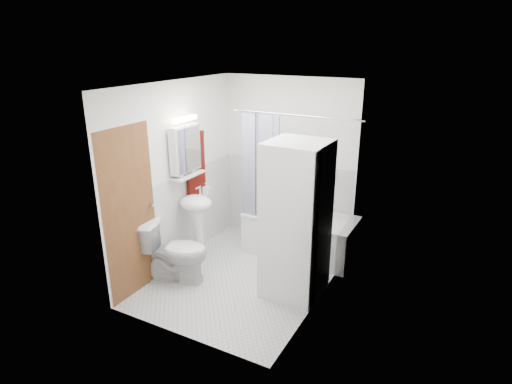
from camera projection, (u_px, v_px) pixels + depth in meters
The scene contains 20 objects.
floor at pixel (245, 277), 5.46m from camera, with size 2.60×2.60×0.00m, color silver.
room_walls at pixel (243, 165), 4.96m from camera, with size 2.60×2.60×2.60m.
wainscot at pixel (255, 225), 5.50m from camera, with size 1.98×2.58×2.58m.
door at pixel (152, 205), 5.08m from camera, with size 0.05×2.00×2.00m.
bathtub at pixel (300, 233), 5.95m from camera, with size 1.52×0.72×0.58m.
tub_spout at pixel (324, 189), 5.94m from camera, with size 0.04×0.04×0.12m, color silver.
curtain_rod at pixel (295, 115), 5.14m from camera, with size 0.02×0.02×1.70m, color silver.
shower_curtain at pixel (260, 170), 5.60m from camera, with size 0.55×0.02×1.45m.
sink at pixel (197, 213), 5.61m from camera, with size 0.44×0.37×1.04m.
medicine_cabinet at pixel (185, 148), 5.42m from camera, with size 0.13×0.50×0.71m.
shelf at pixel (188, 175), 5.53m from camera, with size 0.18×0.54×0.03m, color silver.
shower_caddy at pixel (328, 172), 5.83m from camera, with size 0.22×0.06×0.02m, color silver.
towel at pixel (196, 163), 5.73m from camera, with size 0.07×0.37×0.88m.
washer_dryer at pixel (296, 221), 4.85m from camera, with size 0.68×0.67×1.84m.
toilet at pixel (175, 252), 5.27m from camera, with size 0.45×0.80×0.78m, color white.
soap_pump at pixel (207, 192), 5.66m from camera, with size 0.08×0.17×0.08m, color gray.
shelf_bottle at pixel (180, 175), 5.39m from camera, with size 0.07×0.18×0.07m, color gray.
shelf_cup at pixel (193, 168), 5.61m from camera, with size 0.10×0.09×0.10m, color gray.
shampoo_a at pixel (310, 164), 5.92m from camera, with size 0.13×0.17×0.13m, color gray.
shampoo_b at pixel (318, 167), 5.88m from camera, with size 0.08×0.21×0.08m, color #2A30A8.
Camera 1 is at (2.37, -4.15, 2.86)m, focal length 30.00 mm.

